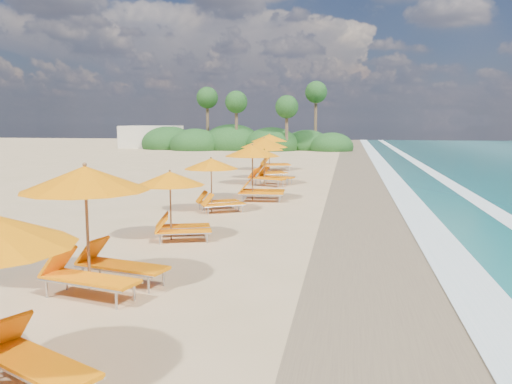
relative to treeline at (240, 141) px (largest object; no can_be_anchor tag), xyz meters
name	(u,v)px	position (x,y,z in m)	size (l,w,h in m)	color
ground	(256,229)	(9.94, -45.51, -1.00)	(160.00, 160.00, 0.00)	tan
wet_sand	(382,233)	(13.94, -45.51, -0.99)	(4.00, 160.00, 0.01)	olive
surf_foam	(474,235)	(16.64, -45.51, -0.97)	(4.00, 160.00, 0.01)	white
station_3	(95,220)	(7.78, -52.24, 0.49)	(3.26, 3.14, 2.65)	olive
station_4	(176,200)	(7.90, -47.46, 0.17)	(2.64, 2.58, 2.08)	olive
station_5	(215,181)	(7.85, -42.57, 0.19)	(2.85, 2.85, 2.12)	olive
station_6	(257,169)	(8.92, -39.46, 0.40)	(2.79, 2.61, 2.48)	olive
station_7	(267,158)	(8.53, -33.87, 0.47)	(3.37, 3.31, 2.61)	olive
station_8	(269,158)	(8.10, -30.58, 0.23)	(2.89, 2.89, 2.19)	olive
station_9	(272,150)	(7.58, -25.38, 0.46)	(3.24, 3.14, 2.60)	olive
treeline	(240,141)	(0.00, 0.00, 0.00)	(25.80, 8.80, 9.74)	#163D14
beach_building	(151,137)	(-12.06, 2.49, 0.40)	(7.00, 5.00, 2.80)	beige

